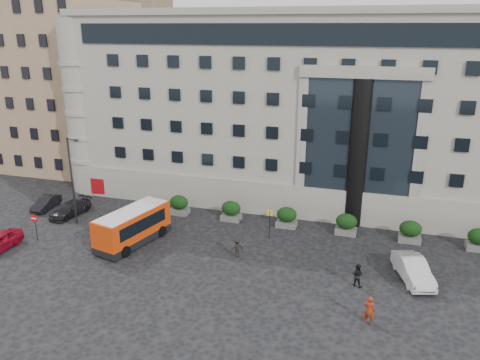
% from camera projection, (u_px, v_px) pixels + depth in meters
% --- Properties ---
extents(ground, '(120.00, 120.00, 0.00)m').
position_uv_depth(ground, '(186.00, 256.00, 36.50)').
color(ground, black).
rests_on(ground, ground).
extents(civic_building, '(44.00, 24.00, 18.00)m').
position_uv_depth(civic_building, '(311.00, 102.00, 52.00)').
color(civic_building, gray).
rests_on(civic_building, ground).
extents(entrance_column, '(1.80, 1.80, 13.00)m').
position_uv_depth(entrance_column, '(358.00, 154.00, 40.50)').
color(entrance_column, black).
rests_on(entrance_column, ground).
extents(apartment_near, '(14.00, 14.00, 20.00)m').
position_uv_depth(apartment_near, '(68.00, 86.00, 58.16)').
color(apartment_near, '#947456').
rests_on(apartment_near, ground).
extents(apartment_far, '(13.00, 13.00, 22.00)m').
position_uv_depth(apartment_far, '(122.00, 66.00, 75.02)').
color(apartment_far, brown).
rests_on(apartment_far, ground).
extents(hedge_a, '(1.80, 1.26, 1.84)m').
position_uv_depth(hedge_a, '(179.00, 205.00, 44.40)').
color(hedge_a, '#595957').
rests_on(hedge_a, ground).
extents(hedge_b, '(1.80, 1.26, 1.84)m').
position_uv_depth(hedge_b, '(231.00, 211.00, 42.96)').
color(hedge_b, '#595957').
rests_on(hedge_b, ground).
extents(hedge_c, '(1.80, 1.26, 1.84)m').
position_uv_depth(hedge_c, '(287.00, 217.00, 41.53)').
color(hedge_c, '#595957').
rests_on(hedge_c, ground).
extents(hedge_d, '(1.80, 1.26, 1.84)m').
position_uv_depth(hedge_d, '(346.00, 224.00, 40.09)').
color(hedge_d, '#595957').
rests_on(hedge_d, ground).
extents(hedge_e, '(1.80, 1.26, 1.84)m').
position_uv_depth(hedge_e, '(410.00, 231.00, 38.65)').
color(hedge_e, '#595957').
rests_on(hedge_e, ground).
extents(hedge_f, '(1.80, 1.26, 1.84)m').
position_uv_depth(hedge_f, '(479.00, 239.00, 37.21)').
color(hedge_f, '#595957').
rests_on(hedge_f, ground).
extents(street_lamp, '(1.16, 0.18, 8.00)m').
position_uv_depth(street_lamp, '(72.00, 178.00, 41.15)').
color(street_lamp, '#262628').
rests_on(street_lamp, ground).
extents(bus_stop_sign, '(0.50, 0.08, 2.52)m').
position_uv_depth(bus_stop_sign, '(270.00, 219.00, 38.98)').
color(bus_stop_sign, '#262628').
rests_on(bus_stop_sign, ground).
extents(no_entry_sign, '(0.64, 0.16, 2.32)m').
position_uv_depth(no_entry_sign, '(35.00, 222.00, 38.63)').
color(no_entry_sign, '#262628').
rests_on(no_entry_sign, ground).
extents(minibus, '(3.92, 7.26, 2.88)m').
position_uv_depth(minibus, '(133.00, 225.00, 38.20)').
color(minibus, red).
rests_on(minibus, ground).
extents(red_truck, '(2.75, 5.23, 2.72)m').
position_uv_depth(red_truck, '(112.00, 176.00, 51.20)').
color(red_truck, maroon).
rests_on(red_truck, ground).
extents(parked_car_b, '(1.73, 3.83, 1.22)m').
position_uv_depth(parked_car_b, '(46.00, 203.00, 45.73)').
color(parked_car_b, black).
rests_on(parked_car_b, ground).
extents(parked_car_c, '(2.47, 4.64, 1.28)m').
position_uv_depth(parked_car_c, '(70.00, 209.00, 44.15)').
color(parked_car_c, black).
rests_on(parked_car_c, ground).
extents(parked_car_d, '(2.94, 5.12, 1.34)m').
position_uv_depth(parked_car_d, '(145.00, 175.00, 54.12)').
color(parked_car_d, black).
rests_on(parked_car_d, ground).
extents(white_taxi, '(3.06, 5.07, 1.58)m').
position_uv_depth(white_taxi, '(413.00, 270.00, 32.86)').
color(white_taxi, silver).
rests_on(white_taxi, ground).
extents(pedestrian_a, '(0.71, 0.52, 1.80)m').
position_uv_depth(pedestrian_a, '(369.00, 310.00, 28.02)').
color(pedestrian_a, maroon).
rests_on(pedestrian_a, ground).
extents(pedestrian_b, '(0.94, 0.81, 1.67)m').
position_uv_depth(pedestrian_b, '(357.00, 275.00, 32.06)').
color(pedestrian_b, black).
rests_on(pedestrian_b, ground).
extents(pedestrian_c, '(1.18, 1.07, 1.59)m').
position_uv_depth(pedestrian_c, '(237.00, 248.00, 36.10)').
color(pedestrian_c, black).
rests_on(pedestrian_c, ground).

